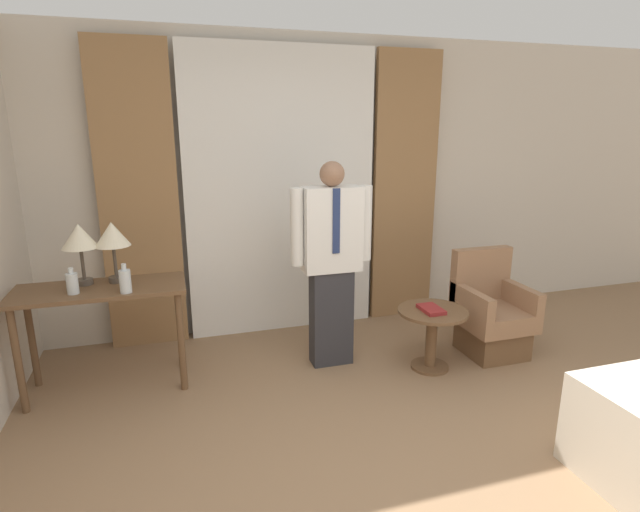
# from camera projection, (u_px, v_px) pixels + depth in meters

# --- Properties ---
(wall_back) EXTENTS (10.00, 0.06, 2.70)m
(wall_back) POSITION_uv_depth(u_px,v_px,m) (279.00, 186.00, 4.63)
(wall_back) COLOR beige
(wall_back) RESTS_ON ground_plane
(curtain_sheer_center) EXTENTS (1.73, 0.06, 2.58)m
(curtain_sheer_center) POSITION_uv_depth(u_px,v_px,m) (282.00, 195.00, 4.53)
(curtain_sheer_center) COLOR white
(curtain_sheer_center) RESTS_ON ground_plane
(curtain_drape_left) EXTENTS (0.64, 0.06, 2.58)m
(curtain_drape_left) POSITION_uv_depth(u_px,v_px,m) (139.00, 200.00, 4.18)
(curtain_drape_left) COLOR #997047
(curtain_drape_left) RESTS_ON ground_plane
(curtain_drape_right) EXTENTS (0.64, 0.06, 2.58)m
(curtain_drape_right) POSITION_uv_depth(u_px,v_px,m) (405.00, 190.00, 4.87)
(curtain_drape_right) COLOR #997047
(curtain_drape_right) RESTS_ON ground_plane
(desk) EXTENTS (1.17, 0.50, 0.79)m
(desk) POSITION_uv_depth(u_px,v_px,m) (102.00, 305.00, 3.57)
(desk) COLOR brown
(desk) RESTS_ON ground_plane
(table_lamp_left) EXTENTS (0.25, 0.25, 0.45)m
(table_lamp_left) POSITION_uv_depth(u_px,v_px,m) (79.00, 238.00, 3.52)
(table_lamp_left) COLOR #4C4238
(table_lamp_left) RESTS_ON desk
(table_lamp_right) EXTENTS (0.25, 0.25, 0.45)m
(table_lamp_right) POSITION_uv_depth(u_px,v_px,m) (112.00, 236.00, 3.58)
(table_lamp_right) COLOR #4C4238
(table_lamp_right) RESTS_ON desk
(bottle_near_edge) EXTENTS (0.08, 0.08, 0.21)m
(bottle_near_edge) POSITION_uv_depth(u_px,v_px,m) (125.00, 281.00, 3.41)
(bottle_near_edge) COLOR silver
(bottle_near_edge) RESTS_ON desk
(bottle_by_lamp) EXTENTS (0.08, 0.08, 0.18)m
(bottle_by_lamp) POSITION_uv_depth(u_px,v_px,m) (72.00, 283.00, 3.39)
(bottle_by_lamp) COLOR silver
(bottle_by_lamp) RESTS_ON desk
(person) EXTENTS (0.66, 0.22, 1.64)m
(person) POSITION_uv_depth(u_px,v_px,m) (332.00, 258.00, 3.91)
(person) COLOR #2D2D33
(person) RESTS_ON ground_plane
(armchair) EXTENTS (0.54, 0.55, 0.88)m
(armchair) POSITION_uv_depth(u_px,v_px,m) (491.00, 316.00, 4.25)
(armchair) COLOR brown
(armchair) RESTS_ON ground_plane
(side_table) EXTENTS (0.55, 0.55, 0.50)m
(side_table) POSITION_uv_depth(u_px,v_px,m) (432.00, 329.00, 3.95)
(side_table) COLOR brown
(side_table) RESTS_ON ground_plane
(book) EXTENTS (0.15, 0.23, 0.03)m
(book) POSITION_uv_depth(u_px,v_px,m) (431.00, 309.00, 3.88)
(book) COLOR maroon
(book) RESTS_ON side_table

